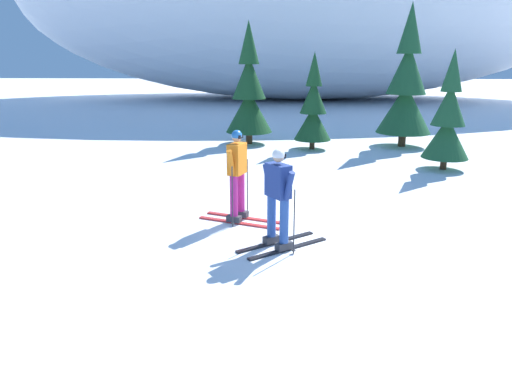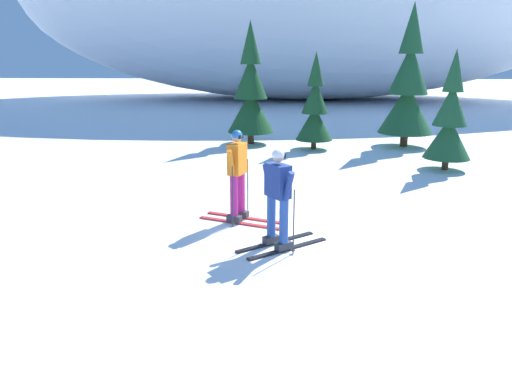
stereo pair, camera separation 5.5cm
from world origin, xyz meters
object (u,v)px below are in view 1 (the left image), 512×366
(pine_tree_center_left, at_px, (313,109))
(skier_navy_jacket, at_px, (278,196))
(skier_orange_jacket, at_px, (238,174))
(pine_tree_far_left, at_px, (249,94))
(pine_tree_center_right, at_px, (406,88))
(pine_tree_far_right, at_px, (448,120))

(pine_tree_center_left, bearing_deg, skier_navy_jacket, -97.74)
(skier_orange_jacket, bearing_deg, pine_tree_far_left, 91.78)
(skier_orange_jacket, distance_m, pine_tree_far_left, 8.54)
(skier_navy_jacket, height_order, pine_tree_far_left, pine_tree_far_left)
(pine_tree_far_left, xyz_separation_m, pine_tree_center_left, (2.25, -0.96, -0.45))
(skier_navy_jacket, xyz_separation_m, pine_tree_center_right, (4.46, 9.52, 1.15))
(pine_tree_center_left, xyz_separation_m, pine_tree_center_right, (3.26, 0.67, 0.68))
(pine_tree_far_left, distance_m, pine_tree_far_right, 6.97)
(skier_navy_jacket, xyz_separation_m, pine_tree_far_left, (-1.05, 9.81, 0.92))
(pine_tree_center_right, bearing_deg, pine_tree_far_right, -85.42)
(pine_tree_center_left, bearing_deg, pine_tree_far_left, 156.90)
(pine_tree_far_left, height_order, pine_tree_center_right, pine_tree_center_right)
(pine_tree_far_left, bearing_deg, skier_orange_jacket, -88.22)
(pine_tree_far_left, relative_size, pine_tree_center_right, 0.89)
(skier_navy_jacket, distance_m, pine_tree_center_left, 8.94)
(pine_tree_far_left, bearing_deg, pine_tree_center_right, -3.04)
(skier_navy_jacket, bearing_deg, pine_tree_center_left, 82.26)
(skier_navy_jacket, distance_m, pine_tree_far_right, 7.63)
(skier_orange_jacket, bearing_deg, pine_tree_far_right, 39.97)
(pine_tree_far_left, xyz_separation_m, pine_tree_far_right, (5.79, -3.86, -0.43))
(pine_tree_center_left, distance_m, pine_tree_center_right, 3.39)
(skier_navy_jacket, bearing_deg, pine_tree_far_left, 96.09)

